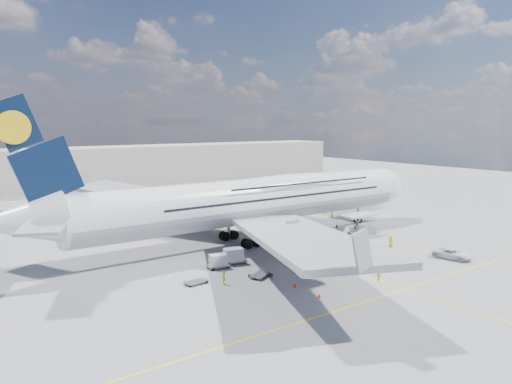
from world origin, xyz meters
TOP-DOWN VIEW (x-y plane):
  - ground at (0.00, 0.00)m, footprint 300.00×300.00m
  - taxi_line_main at (0.00, 0.00)m, footprint 0.25×220.00m
  - taxi_line_cross at (0.00, -20.00)m, footprint 120.00×0.25m
  - taxi_line_diag at (14.00, 10.00)m, footprint 14.16×99.06m
  - airliner at (0.26, 10.00)m, footprint 77.26×79.15m
  - jet_bridge at (29.81, 20.94)m, footprint 18.80×12.10m
  - cargo_loader at (16.82, 2.89)m, footprint 8.53×3.20m
  - terminal at (0.00, 95.00)m, footprint 180.00×16.00m
  - tree_line at (40.00, 140.00)m, footprint 160.00×6.00m
  - dolly_row_a at (-13.18, 0.33)m, footprint 3.21×2.02m
  - dolly_row_b at (-10.30, 0.92)m, footprint 3.73×2.51m
  - dolly_row_c at (-10.94, -6.17)m, footprint 3.54×2.82m
  - dolly_back at (-18.90, -3.72)m, footprint 2.91×1.76m
  - dolly_nose_far at (5.03, -12.12)m, footprint 2.83×1.66m
  - dolly_nose_near at (5.41, 0.89)m, footprint 3.20×2.51m
  - baggage_tug at (1.31, 0.02)m, footprint 3.12×2.26m
  - catering_truck_inner at (-16.07, 24.60)m, footprint 6.49×2.66m
  - catering_truck_outer at (-18.35, 42.36)m, footprint 7.36×3.29m
  - service_van at (16.35, -15.74)m, footprint 3.46×5.76m
  - crew_nose at (23.65, 15.76)m, footprint 0.78×0.61m
  - crew_loader at (14.00, 4.82)m, footprint 1.17×1.15m
  - crew_wing at (-16.28, -5.88)m, footprint 0.66×1.05m
  - crew_van at (14.66, -6.18)m, footprint 1.13×1.12m
  - crew_tug at (-0.69, -16.64)m, footprint 1.27×1.02m
  - cone_nose at (30.14, 14.69)m, footprint 0.49×0.49m
  - cone_wing_left_inner at (-11.95, 24.72)m, footprint 0.43×0.43m
  - cone_wing_left_outer at (-12.06, 41.93)m, footprint 0.42×0.42m
  - cone_wing_right_inner at (-9.95, -11.68)m, footprint 0.42×0.42m
  - cone_wing_right_outer at (-10.20, -16.10)m, footprint 0.43×0.43m

SIDE VIEW (x-z plane):
  - ground at x=0.00m, z-range 0.00..0.00m
  - taxi_line_main at x=0.00m, z-range 0.00..0.01m
  - taxi_line_cross at x=0.00m, z-range 0.00..0.01m
  - taxi_line_diag at x=14.00m, z-range 0.00..0.01m
  - cone_wing_left_outer at x=-12.06m, z-range -0.01..0.52m
  - cone_wing_right_inner at x=-9.95m, z-range -0.01..0.53m
  - cone_wing_left_inner at x=-11.95m, z-range -0.01..0.53m
  - cone_wing_right_outer at x=-10.20m, z-range -0.01..0.54m
  - cone_nose at x=30.14m, z-range -0.01..0.61m
  - dolly_nose_far at x=5.03m, z-range 0.11..0.51m
  - dolly_back at x=-18.90m, z-range 0.11..0.52m
  - dolly_row_c at x=-10.94m, z-range 0.13..0.58m
  - service_van at x=16.35m, z-range 0.00..1.50m
  - baggage_tug at x=1.31m, z-range -0.10..1.67m
  - crew_wing at x=-16.28m, z-range 0.00..1.67m
  - crew_tug at x=-0.69m, z-range 0.00..1.71m
  - crew_nose at x=23.65m, z-range 0.00..1.88m
  - crew_loader at x=14.00m, z-range 0.00..1.90m
  - dolly_nose_near at x=5.41m, z-range 0.07..1.86m
  - crew_van at x=14.66m, z-range 0.00..1.98m
  - dolly_row_a at x=-13.18m, z-range 0.07..1.97m
  - dolly_row_b at x=-10.30m, z-range 0.08..2.25m
  - cargo_loader at x=16.82m, z-range -0.59..3.09m
  - catering_truck_inner at x=-16.07m, z-range -0.11..3.74m
  - catering_truck_outer at x=-18.35m, z-range -0.15..4.13m
  - tree_line at x=40.00m, z-range 0.00..8.00m
  - terminal at x=0.00m, z-range 0.00..12.00m
  - jet_bridge at x=29.81m, z-range 2.60..11.10m
  - airliner at x=0.26m, z-range -4.98..18.72m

